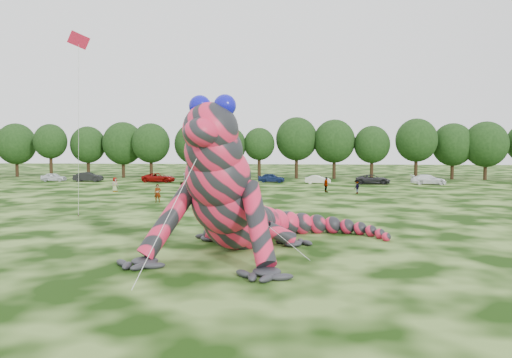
{
  "coord_description": "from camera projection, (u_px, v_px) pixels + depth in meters",
  "views": [
    {
      "loc": [
        7.71,
        -27.28,
        5.88
      ],
      "look_at": [
        5.43,
        -0.48,
        4.0
      ],
      "focal_mm": 35.0,
      "sensor_mm": 36.0,
      "label": 1
    }
  ],
  "objects": [
    {
      "name": "ground",
      "position": [
        161.0,
        248.0,
        28.18
      ],
      "size": [
        240.0,
        240.0,
        0.0
      ],
      "primitive_type": "plane",
      "color": "#16330A",
      "rests_on": "ground"
    },
    {
      "name": "inflatable_gecko",
      "position": [
        241.0,
        175.0,
        28.02
      ],
      "size": [
        17.56,
        19.46,
        8.29
      ],
      "primitive_type": null,
      "rotation": [
        0.0,
        0.0,
        -0.24
      ],
      "color": "#DD1F43",
      "rests_on": "ground"
    },
    {
      "name": "flying_kite",
      "position": [
        79.0,
        53.0,
        35.62
      ],
      "size": [
        3.09,
        5.08,
        14.28
      ],
      "color": "red",
      "rests_on": "ground"
    },
    {
      "name": "tree_2",
      "position": [
        16.0,
        150.0,
        89.88
      ],
      "size": [
        7.04,
        6.34,
        9.64
      ],
      "primitive_type": null,
      "color": "black",
      "rests_on": "ground"
    },
    {
      "name": "tree_3",
      "position": [
        51.0,
        151.0,
        87.59
      ],
      "size": [
        5.81,
        5.23,
        9.44
      ],
      "primitive_type": null,
      "color": "black",
      "rests_on": "ground"
    },
    {
      "name": "tree_4",
      "position": [
        88.0,
        152.0,
        88.72
      ],
      "size": [
        6.22,
        5.6,
        9.06
      ],
      "primitive_type": null,
      "color": "black",
      "rests_on": "ground"
    },
    {
      "name": "tree_5",
      "position": [
        123.0,
        150.0,
        87.87
      ],
      "size": [
        7.16,
        6.44,
        9.8
      ],
      "primitive_type": null,
      "color": "black",
      "rests_on": "ground"
    },
    {
      "name": "tree_6",
      "position": [
        151.0,
        151.0,
        85.67
      ],
      "size": [
        6.52,
        5.86,
        9.49
      ],
      "primitive_type": null,
      "color": "black",
      "rests_on": "ground"
    },
    {
      "name": "tree_7",
      "position": [
        194.0,
        151.0,
        85.16
      ],
      "size": [
        6.68,
        6.01,
        9.48
      ],
      "primitive_type": null,
      "color": "black",
      "rests_on": "ground"
    },
    {
      "name": "tree_8",
      "position": [
        228.0,
        152.0,
        84.86
      ],
      "size": [
        6.14,
        5.53,
        8.94
      ],
      "primitive_type": null,
      "color": "black",
      "rests_on": "ground"
    },
    {
      "name": "tree_9",
      "position": [
        259.0,
        153.0,
        84.78
      ],
      "size": [
        5.27,
        4.74,
        8.68
      ],
      "primitive_type": null,
      "color": "black",
      "rests_on": "ground"
    },
    {
      "name": "tree_10",
      "position": [
        297.0,
        148.0,
        85.41
      ],
      "size": [
        7.09,
        6.38,
        10.5
      ],
      "primitive_type": null,
      "color": "black",
      "rests_on": "ground"
    },
    {
      "name": "tree_11",
      "position": [
        334.0,
        149.0,
        84.5
      ],
      "size": [
        7.01,
        6.31,
        10.07
      ],
      "primitive_type": null,
      "color": "black",
      "rests_on": "ground"
    },
    {
      "name": "tree_12",
      "position": [
        372.0,
        153.0,
        83.56
      ],
      "size": [
        5.99,
        5.39,
        8.97
      ],
      "primitive_type": null,
      "color": "black",
      "rests_on": "ground"
    },
    {
      "name": "tree_13",
      "position": [
        416.0,
        149.0,
        82.31
      ],
      "size": [
        6.83,
        6.15,
        10.13
      ],
      "primitive_type": null,
      "color": "black",
      "rests_on": "ground"
    },
    {
      "name": "tree_14",
      "position": [
        453.0,
        151.0,
        83.39
      ],
      "size": [
        6.82,
        6.14,
        9.4
      ],
      "primitive_type": null,
      "color": "black",
      "rests_on": "ground"
    },
    {
      "name": "tree_15",
      "position": [
        486.0,
        151.0,
        82.01
      ],
      "size": [
        7.17,
        6.45,
        9.63
      ],
      "primitive_type": null,
      "color": "black",
      "rests_on": "ground"
    },
    {
      "name": "car_0",
      "position": [
        54.0,
        177.0,
        79.14
      ],
      "size": [
        3.96,
        1.71,
        1.33
      ],
      "primitive_type": "imported",
      "rotation": [
        0.0,
        0.0,
        1.61
      ],
      "color": "white",
      "rests_on": "ground"
    },
    {
      "name": "car_1",
      "position": [
        88.0,
        177.0,
        78.42
      ],
      "size": [
        4.6,
        1.92,
        1.48
      ],
      "primitive_type": "imported",
      "rotation": [
        0.0,
        0.0,
        1.65
      ],
      "color": "black",
      "rests_on": "ground"
    },
    {
      "name": "car_2",
      "position": [
        159.0,
        178.0,
        77.14
      ],
      "size": [
        5.22,
        2.56,
        1.43
      ],
      "primitive_type": "imported",
      "rotation": [
        0.0,
        0.0,
        1.53
      ],
      "color": "maroon",
      "rests_on": "ground"
    },
    {
      "name": "car_3",
      "position": [
        200.0,
        177.0,
        77.32
      ],
      "size": [
        5.41,
        2.94,
        1.49
      ],
      "primitive_type": "imported",
      "rotation": [
        0.0,
        0.0,
        1.74
      ],
      "color": "silver",
      "rests_on": "ground"
    },
    {
      "name": "car_4",
      "position": [
        271.0,
        178.0,
        76.86
      ],
      "size": [
        4.27,
        2.08,
        1.4
      ],
      "primitive_type": "imported",
      "rotation": [
        0.0,
        0.0,
        1.46
      ],
      "color": "navy",
      "rests_on": "ground"
    },
    {
      "name": "car_5",
      "position": [
        318.0,
        180.0,
        74.08
      ],
      "size": [
        3.81,
        1.33,
        1.25
      ],
      "primitive_type": "imported",
      "rotation": [
        0.0,
        0.0,
        1.57
      ],
      "color": "silver",
      "rests_on": "ground"
    },
    {
      "name": "car_6",
      "position": [
        373.0,
        179.0,
        73.44
      ],
      "size": [
        5.26,
        2.8,
        1.41
      ],
      "primitive_type": "imported",
      "rotation": [
        0.0,
        0.0,
        1.48
      ],
      "color": "#262729",
      "rests_on": "ground"
    },
    {
      "name": "car_7",
      "position": [
        428.0,
        180.0,
        72.77
      ],
      "size": [
        5.01,
        2.06,
        1.45
      ],
      "primitive_type": "imported",
      "rotation": [
        0.0,
        0.0,
        1.57
      ],
      "color": "white",
      "rests_on": "ground"
    },
    {
      "name": "spectator_3",
      "position": [
        326.0,
        185.0,
        60.86
      ],
      "size": [
        0.82,
        1.2,
        1.89
      ],
      "primitive_type": "imported",
      "rotation": [
        0.0,
        0.0,
        1.93
      ],
      "color": "gray",
      "rests_on": "ground"
    },
    {
      "name": "spectator_4",
      "position": [
        115.0,
        185.0,
        61.69
      ],
      "size": [
        0.91,
        1.03,
        1.77
      ],
      "primitive_type": "imported",
      "rotation": [
        0.0,
        0.0,
        1.07
      ],
      "color": "gray",
      "rests_on": "ground"
    },
    {
      "name": "spectator_0",
      "position": [
        158.0,
        193.0,
        50.26
      ],
      "size": [
        0.74,
        0.55,
        1.86
      ],
      "primitive_type": "imported",
      "rotation": [
        0.0,
        0.0,
        0.17
      ],
      "color": "gray",
      "rests_on": "ground"
    },
    {
      "name": "spectator_5",
      "position": [
        248.0,
        199.0,
        45.61
      ],
      "size": [
        1.1,
        1.64,
        1.7
      ],
      "primitive_type": "imported",
      "rotation": [
        0.0,
        0.0,
        5.13
      ],
      "color": "gray",
      "rests_on": "ground"
    },
    {
      "name": "spectator_2",
      "position": [
        357.0,
        187.0,
        59.25
      ],
      "size": [
        1.1,
        1.24,
        1.67
      ],
      "primitive_type": "imported",
      "rotation": [
        0.0,
        0.0,
        4.15
      ],
      "color": "gray",
      "rests_on": "ground"
    },
    {
      "name": "spectator_1",
      "position": [
        182.0,
        191.0,
        52.39
      ],
      "size": [
        1.15,
        1.16,
        1.89
      ],
      "primitive_type": "imported",
      "rotation": [
        0.0,
        0.0,
        0.79
      ],
      "color": "gray",
      "rests_on": "ground"
    }
  ]
}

